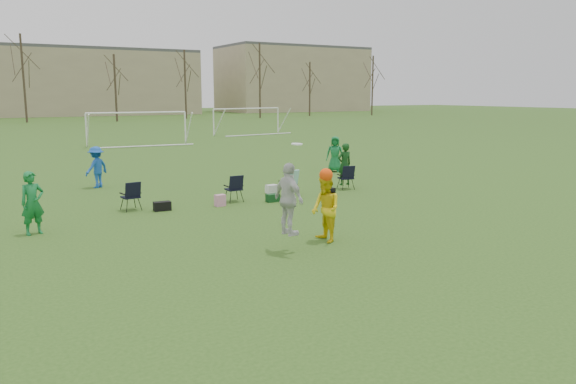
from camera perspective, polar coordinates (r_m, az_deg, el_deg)
ground at (r=13.08m, az=5.42°, el=-7.04°), size 260.00×260.00×0.00m
fielder_green_near at (r=16.81m, az=-24.53°, el=-1.02°), size 0.73×0.58×1.75m
fielder_blue at (r=24.22m, az=-18.88°, el=2.40°), size 1.26×1.13×1.69m
fielder_green_far at (r=27.71m, az=4.79°, el=3.86°), size 1.02×0.96×1.75m
center_contest at (r=14.07m, az=2.26°, el=-1.24°), size 1.96×1.37×2.66m
sideline_setup at (r=20.97m, az=-1.31°, el=1.04°), size 9.31×1.97×1.85m
goal_mid at (r=43.70m, az=-15.07°, el=7.17°), size 7.40×0.63×2.46m
goal_right at (r=53.54m, az=-4.18°, el=7.95°), size 7.35×1.14×2.46m
tree_line at (r=80.39m, az=-24.97°, el=9.99°), size 110.28×3.28×11.40m
building_row at (r=107.12m, az=-22.81°, el=10.40°), size 126.00×16.00×13.00m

